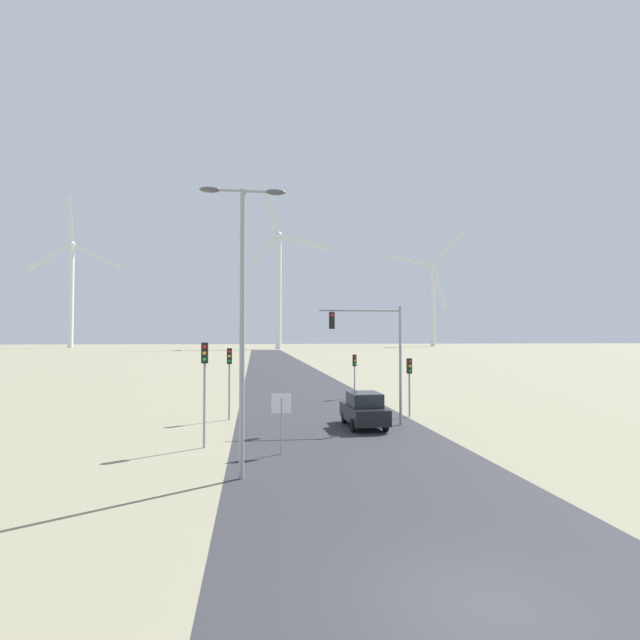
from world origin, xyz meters
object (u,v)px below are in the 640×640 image
object	(u,v)px
streetlamp	(242,296)
wind_turbine_far_left	(71,283)
traffic_light_post_mid_right	(355,366)
wind_turbine_left	(279,277)
stop_sign_near	(281,412)
wind_turbine_center	(433,294)
car_approaching	(364,410)
traffic_light_mast_overhead	(373,341)
traffic_light_post_mid_left	(229,367)
traffic_light_post_near_right	(409,374)
traffic_light_post_near_left	(205,371)

from	to	relation	value
streetlamp	wind_turbine_far_left	bearing A→B (deg)	110.45
traffic_light_post_mid_right	wind_turbine_left	size ratio (longest dim) A/B	0.05
streetlamp	stop_sign_near	world-z (taller)	streetlamp
wind_turbine_center	stop_sign_near	bearing A→B (deg)	-111.86
wind_turbine_left	car_approaching	bearing A→B (deg)	-91.17
stop_sign_near	traffic_light_mast_overhead	distance (m)	8.35
stop_sign_near	traffic_light_post_mid_left	xyz separation A→B (m)	(-2.52, 8.69, 1.29)
traffic_light_mast_overhead	wind_turbine_far_left	size ratio (longest dim) A/B	0.10
traffic_light_post_near_right	traffic_light_post_mid_right	world-z (taller)	traffic_light_post_near_right
traffic_light_post_mid_left	car_approaching	world-z (taller)	traffic_light_post_mid_left
traffic_light_post_mid_left	wind_turbine_center	xyz separation A→B (m)	(85.64, 198.51, 21.89)
traffic_light_post_near_right	traffic_light_post_mid_left	size ratio (longest dim) A/B	0.85
streetlamp	stop_sign_near	xyz separation A→B (m)	(1.52, 3.33, -4.46)
traffic_light_post_mid_right	traffic_light_post_near_left	bearing A→B (deg)	-121.48
traffic_light_post_near_left	wind_turbine_left	xyz separation A→B (m)	(11.23, 167.07, 23.92)
streetlamp	wind_turbine_far_left	size ratio (longest dim) A/B	0.15
traffic_light_mast_overhead	traffic_light_post_mid_right	bearing A→B (deg)	83.40
wind_turbine_center	traffic_light_post_near_left	bearing A→B (deg)	-112.78
streetlamp	wind_turbine_center	size ratio (longest dim) A/B	0.18
wind_turbine_far_left	wind_turbine_left	size ratio (longest dim) A/B	1.02
traffic_light_post_mid_left	wind_turbine_left	xyz separation A→B (m)	(10.52, 159.96, 24.21)
traffic_light_post_near_right	wind_turbine_left	world-z (taller)	wind_turbine_left
streetlamp	car_approaching	xyz separation A→B (m)	(6.17, 8.77, -5.27)
wind_turbine_far_left	traffic_light_post_mid_right	bearing A→B (deg)	-65.30
traffic_light_post_mid_right	car_approaching	size ratio (longest dim) A/B	0.81
wind_turbine_far_left	traffic_light_post_near_left	bearing A→B (deg)	-69.52
streetlamp	traffic_light_post_near_left	xyz separation A→B (m)	(-1.71, 4.90, -2.88)
traffic_light_post_mid_right	car_approaching	xyz separation A→B (m)	(-1.99, -12.25, -1.56)
stop_sign_near	traffic_light_post_near_right	size ratio (longest dim) A/B	0.71
wind_turbine_left	wind_turbine_center	xyz separation A→B (m)	(75.12, 38.55, -2.32)
traffic_light_post_near_left	car_approaching	bearing A→B (deg)	26.12
traffic_light_post_near_right	streetlamp	bearing A→B (deg)	-129.35
car_approaching	wind_turbine_left	bearing A→B (deg)	88.83
streetlamp	traffic_light_post_mid_right	distance (m)	22.86
car_approaching	traffic_light_post_mid_left	bearing A→B (deg)	155.69
streetlamp	traffic_light_mast_overhead	bearing A→B (deg)	53.44
traffic_light_post_mid_left	wind_turbine_center	world-z (taller)	wind_turbine_center
traffic_light_post_near_right	wind_turbine_center	world-z (taller)	wind_turbine_center
wind_turbine_far_left	stop_sign_near	bearing A→B (deg)	-68.86
traffic_light_post_mid_right	wind_turbine_far_left	world-z (taller)	wind_turbine_far_left
traffic_light_post_near_left	wind_turbine_center	xyz separation A→B (m)	(86.35, 205.62, 21.60)
traffic_light_mast_overhead	car_approaching	xyz separation A→B (m)	(-0.61, -0.38, -3.65)
wind_turbine_left	streetlamp	bearing A→B (deg)	-93.17
stop_sign_near	traffic_light_post_near_left	world-z (taller)	traffic_light_post_near_left
wind_turbine_center	wind_turbine_far_left	bearing A→B (deg)	-178.05
traffic_light_mast_overhead	car_approaching	bearing A→B (deg)	-148.36
stop_sign_near	wind_turbine_far_left	world-z (taller)	wind_turbine_far_left
traffic_light_post_mid_left	wind_turbine_left	world-z (taller)	wind_turbine_left
traffic_light_post_near_left	traffic_light_post_mid_right	bearing A→B (deg)	58.52
streetlamp	traffic_light_post_mid_right	size ratio (longest dim) A/B	2.93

